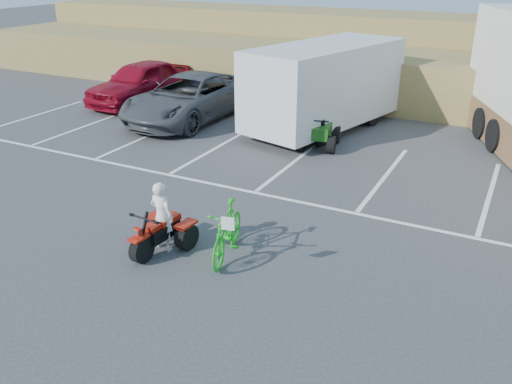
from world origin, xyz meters
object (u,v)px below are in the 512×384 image
at_px(green_dirt_bike, 227,231).
at_px(cargo_trailer, 325,84).
at_px(grey_pickup, 189,98).
at_px(rider, 162,216).
at_px(quad_atv_blue, 257,129).
at_px(quad_atv_green, 318,147).
at_px(red_car, 140,82).
at_px(red_trike_atv, 159,251).

height_order(green_dirt_bike, cargo_trailer, cargo_trailer).
bearing_deg(grey_pickup, rider, -58.18).
relative_size(quad_atv_blue, quad_atv_green, 0.82).
distance_m(green_dirt_bike, red_car, 13.17).
bearing_deg(quad_atv_green, red_trike_atv, -105.55).
xyz_separation_m(red_trike_atv, grey_pickup, (-4.90, 8.52, 0.82)).
relative_size(green_dirt_bike, cargo_trailer, 0.28).
height_order(red_trike_atv, grey_pickup, grey_pickup).
xyz_separation_m(red_trike_atv, quad_atv_blue, (-2.12, 8.60, 0.00)).
xyz_separation_m(green_dirt_bike, grey_pickup, (-6.25, 8.04, 0.26)).
height_order(red_trike_atv, green_dirt_bike, green_dirt_bike).
relative_size(red_trike_atv, rider, 0.97).
distance_m(green_dirt_bike, quad_atv_green, 7.33).
distance_m(rider, quad_atv_blue, 8.75).
relative_size(red_trike_atv, quad_atv_green, 0.90).
distance_m(rider, red_car, 12.50).
xyz_separation_m(red_car, quad_atv_blue, (5.93, -1.10, -0.85)).
bearing_deg(green_dirt_bike, grey_pickup, 114.68).
distance_m(red_trike_atv, green_dirt_bike, 1.54).
bearing_deg(green_dirt_bike, red_car, 122.40).
bearing_deg(grey_pickup, cargo_trailer, 14.41).
bearing_deg(rider, grey_pickup, -54.56).
height_order(rider, grey_pickup, grey_pickup).
relative_size(rider, quad_atv_blue, 1.14).
distance_m(grey_pickup, red_car, 3.37).
bearing_deg(quad_atv_green, cargo_trailer, 95.14).
relative_size(green_dirt_bike, quad_atv_green, 1.17).
bearing_deg(quad_atv_green, red_car, 155.25).
bearing_deg(green_dirt_bike, red_trike_atv, -173.43).
xyz_separation_m(red_car, cargo_trailer, (7.97, -0.07, 0.72)).
xyz_separation_m(grey_pickup, cargo_trailer, (4.82, 1.11, 0.76)).
relative_size(red_car, quad_atv_green, 3.13).
bearing_deg(cargo_trailer, green_dirt_bike, -66.07).
bearing_deg(red_trike_atv, quad_atv_blue, 108.88).
bearing_deg(red_trike_atv, red_car, 134.73).
bearing_deg(quad_atv_blue, quad_atv_green, -3.06).
height_order(rider, cargo_trailer, cargo_trailer).
xyz_separation_m(red_trike_atv, red_car, (-8.05, 9.70, 0.85)).
relative_size(rider, green_dirt_bike, 0.79).
bearing_deg(quad_atv_green, green_dirt_bike, -95.20).
bearing_deg(red_car, cargo_trailer, 3.56).
height_order(red_trike_atv, rider, rider).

